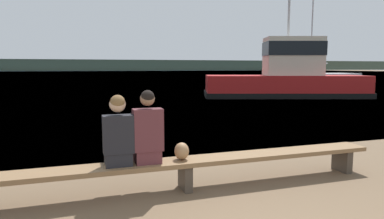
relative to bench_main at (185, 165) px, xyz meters
The scene contains 8 objects.
water_surface 121.81m from the bench_main, 90.02° to the left, with size 240.00×240.00×0.00m, color teal.
far_shoreline 171.40m from the bench_main, 90.01° to the left, with size 600.00×12.00×5.30m, color #384233.
bench_main is the anchor object (origin of this frame).
person_left 1.09m from the bench_main, behind, with size 0.41×0.44×0.99m.
person_right 0.76m from the bench_main, behind, with size 0.41×0.43×1.05m.
shopping_bag 0.22m from the bench_main, 155.64° to the left, with size 0.21×0.23×0.26m.
tugboat_red 16.99m from the bench_main, 51.42° to the left, with size 10.18×6.08×6.18m.
moored_sailboat 27.94m from the bench_main, 48.49° to the left, with size 8.02×3.06×7.70m.
Camera 1 is at (-1.42, -2.00, 1.82)m, focal length 32.00 mm.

